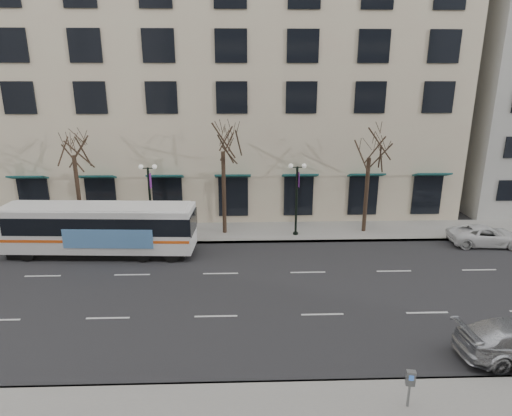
{
  "coord_description": "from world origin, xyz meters",
  "views": [
    {
      "loc": [
        1.3,
        -20.0,
        10.58
      ],
      "look_at": [
        2.01,
        1.92,
        4.0
      ],
      "focal_mm": 30.0,
      "sensor_mm": 36.0,
      "label": 1
    }
  ],
  "objects_px": {
    "lamp_post_left": "(150,197)",
    "lamp_post_right": "(297,196)",
    "white_pickup": "(486,235)",
    "tree_far_left": "(72,141)",
    "pay_station": "(410,381)",
    "tree_far_right": "(370,144)",
    "city_bus": "(100,228)",
    "tree_far_mid": "(223,137)"
  },
  "relations": [
    {
      "from": "tree_far_left",
      "to": "pay_station",
      "type": "bearing_deg",
      "value": -45.81
    },
    {
      "from": "white_pickup",
      "to": "lamp_post_left",
      "type": "bearing_deg",
      "value": 88.99
    },
    {
      "from": "tree_far_left",
      "to": "city_bus",
      "type": "bearing_deg",
      "value": -54.68
    },
    {
      "from": "tree_far_left",
      "to": "city_bus",
      "type": "relative_size",
      "value": 0.7
    },
    {
      "from": "pay_station",
      "to": "lamp_post_left",
      "type": "bearing_deg",
      "value": 135.9
    },
    {
      "from": "city_bus",
      "to": "white_pickup",
      "type": "bearing_deg",
      "value": 4.75
    },
    {
      "from": "lamp_post_left",
      "to": "white_pickup",
      "type": "height_order",
      "value": "lamp_post_left"
    },
    {
      "from": "lamp_post_left",
      "to": "white_pickup",
      "type": "relative_size",
      "value": 1.1
    },
    {
      "from": "white_pickup",
      "to": "tree_far_left",
      "type": "bearing_deg",
      "value": 88.67
    },
    {
      "from": "lamp_post_right",
      "to": "city_bus",
      "type": "xyz_separation_m",
      "value": [
        -12.59,
        -2.81,
        -1.19
      ]
    },
    {
      "from": "tree_far_left",
      "to": "tree_far_mid",
      "type": "distance_m",
      "value": 10.0
    },
    {
      "from": "tree_far_left",
      "to": "tree_far_mid",
      "type": "height_order",
      "value": "tree_far_mid"
    },
    {
      "from": "lamp_post_right",
      "to": "city_bus",
      "type": "relative_size",
      "value": 0.44
    },
    {
      "from": "tree_far_mid",
      "to": "lamp_post_left",
      "type": "relative_size",
      "value": 1.64
    },
    {
      "from": "lamp_post_right",
      "to": "pay_station",
      "type": "bearing_deg",
      "value": -84.07
    },
    {
      "from": "lamp_post_left",
      "to": "lamp_post_right",
      "type": "relative_size",
      "value": 1.0
    },
    {
      "from": "tree_far_mid",
      "to": "white_pickup",
      "type": "height_order",
      "value": "tree_far_mid"
    },
    {
      "from": "tree_far_left",
      "to": "tree_far_mid",
      "type": "bearing_deg",
      "value": 0.0
    },
    {
      "from": "city_bus",
      "to": "pay_station",
      "type": "xyz_separation_m",
      "value": [
        14.32,
        -13.8,
        -0.62
      ]
    },
    {
      "from": "city_bus",
      "to": "white_pickup",
      "type": "relative_size",
      "value": 2.53
    },
    {
      "from": "tree_far_left",
      "to": "lamp_post_left",
      "type": "bearing_deg",
      "value": -6.83
    },
    {
      "from": "tree_far_mid",
      "to": "tree_far_right",
      "type": "distance_m",
      "value": 10.01
    },
    {
      "from": "tree_far_right",
      "to": "city_bus",
      "type": "distance_m",
      "value": 18.51
    },
    {
      "from": "city_bus",
      "to": "tree_far_mid",
      "type": "bearing_deg",
      "value": 27.12
    },
    {
      "from": "tree_far_right",
      "to": "pay_station",
      "type": "height_order",
      "value": "tree_far_right"
    },
    {
      "from": "tree_far_right",
      "to": "lamp_post_right",
      "type": "relative_size",
      "value": 1.55
    },
    {
      "from": "tree_far_right",
      "to": "tree_far_mid",
      "type": "bearing_deg",
      "value": 180.0
    },
    {
      "from": "tree_far_left",
      "to": "lamp_post_left",
      "type": "height_order",
      "value": "tree_far_left"
    },
    {
      "from": "white_pickup",
      "to": "lamp_post_right",
      "type": "bearing_deg",
      "value": 84.95
    },
    {
      "from": "tree_far_left",
      "to": "tree_far_mid",
      "type": "relative_size",
      "value": 0.98
    },
    {
      "from": "tree_far_left",
      "to": "tree_far_right",
      "type": "xyz_separation_m",
      "value": [
        20.0,
        0.0,
        -0.28
      ]
    },
    {
      "from": "tree_far_left",
      "to": "white_pickup",
      "type": "distance_m",
      "value": 28.23
    },
    {
      "from": "city_bus",
      "to": "tree_far_left",
      "type": "bearing_deg",
      "value": 128.21
    },
    {
      "from": "tree_far_right",
      "to": "white_pickup",
      "type": "height_order",
      "value": "tree_far_right"
    },
    {
      "from": "tree_far_left",
      "to": "city_bus",
      "type": "distance_m",
      "value": 6.47
    },
    {
      "from": "tree_far_left",
      "to": "lamp_post_right",
      "type": "relative_size",
      "value": 1.6
    },
    {
      "from": "tree_far_right",
      "to": "city_bus",
      "type": "height_order",
      "value": "tree_far_right"
    },
    {
      "from": "tree_far_left",
      "to": "white_pickup",
      "type": "relative_size",
      "value": 1.76
    },
    {
      "from": "tree_far_mid",
      "to": "city_bus",
      "type": "height_order",
      "value": "tree_far_mid"
    },
    {
      "from": "tree_far_mid",
      "to": "lamp_post_right",
      "type": "relative_size",
      "value": 1.64
    },
    {
      "from": "tree_far_left",
      "to": "pay_station",
      "type": "height_order",
      "value": "tree_far_left"
    },
    {
      "from": "tree_far_mid",
      "to": "pay_station",
      "type": "distance_m",
      "value": 19.36
    }
  ]
}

